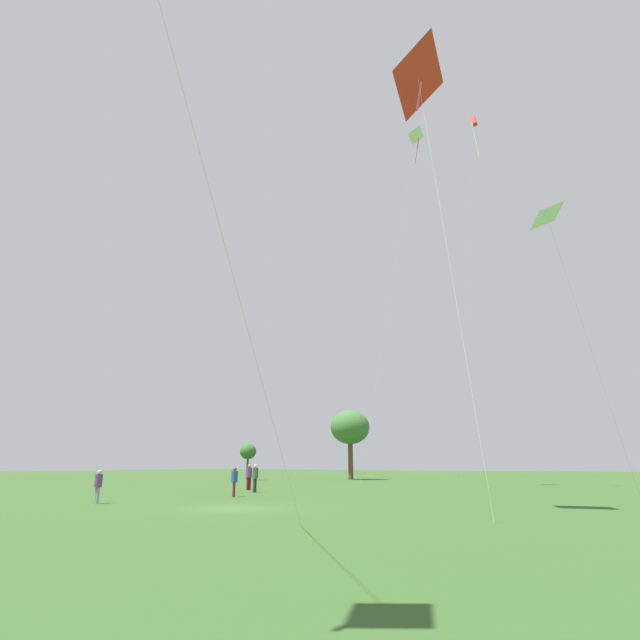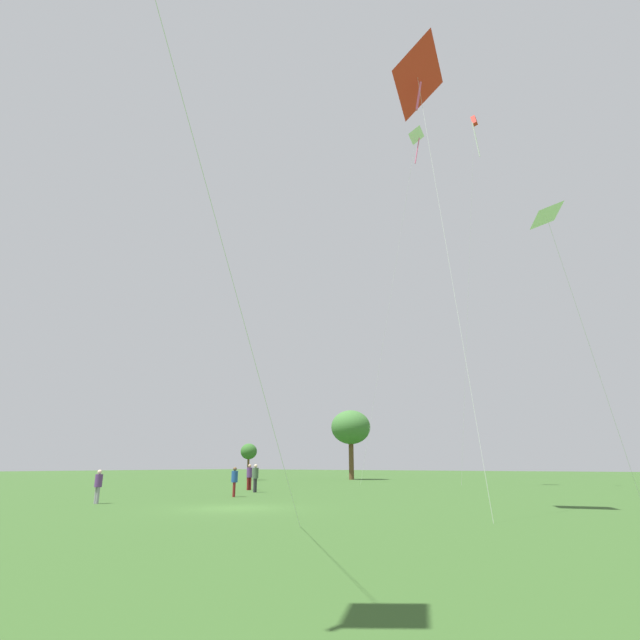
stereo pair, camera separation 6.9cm
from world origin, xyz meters
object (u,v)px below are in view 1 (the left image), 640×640
(person_standing_1, at_px, (98,484))
(kite_flying_0, at_px, (418,79))
(park_tree_0, at_px, (248,452))
(park_tree_1, at_px, (350,428))
(kite_flying_1, at_px, (547,218))
(person_standing_3, at_px, (249,475))
(kite_flying_3, at_px, (474,128))
(kite_flying_4, at_px, (415,143))
(person_standing_2, at_px, (234,480))
(person_standing_0, at_px, (255,476))

(person_standing_1, bearing_deg, kite_flying_0, -163.86)
(park_tree_0, xyz_separation_m, park_tree_1, (9.34, 8.86, 3.05))
(kite_flying_1, xyz_separation_m, park_tree_1, (-30.81, 35.10, -5.21))
(kite_flying_1, distance_m, park_tree_1, 46.99)
(person_standing_1, bearing_deg, kite_flying_1, -160.68)
(person_standing_3, relative_size, park_tree_1, 0.21)
(person_standing_3, height_order, park_tree_0, park_tree_0)
(kite_flying_3, relative_size, kite_flying_4, 1.00)
(kite_flying_0, relative_size, kite_flying_4, 0.61)
(kite_flying_4, bearing_deg, person_standing_2, -106.83)
(kite_flying_0, distance_m, park_tree_0, 48.41)
(person_standing_3, height_order, park_tree_1, park_tree_1)
(kite_flying_1, height_order, kite_flying_3, kite_flying_3)
(person_standing_0, height_order, person_standing_1, person_standing_0)
(person_standing_0, bearing_deg, kite_flying_3, 119.71)
(kite_flying_0, distance_m, park_tree_1, 47.50)
(person_standing_0, height_order, kite_flying_1, kite_flying_1)
(park_tree_0, relative_size, park_tree_1, 0.50)
(kite_flying_1, xyz_separation_m, kite_flying_4, (-13.27, 19.35, 20.79))
(person_standing_0, xyz_separation_m, kite_flying_3, (13.20, 14.25, 31.20))
(person_standing_2, distance_m, kite_flying_0, 23.49)
(park_tree_0, bearing_deg, person_standing_2, -48.79)
(person_standing_2, bearing_deg, person_standing_3, 176.35)
(person_standing_1, distance_m, park_tree_0, 37.78)
(person_standing_0, xyz_separation_m, park_tree_1, (-9.86, 29.02, 5.31))
(kite_flying_3, bearing_deg, kite_flying_1, -69.14)
(person_standing_0, height_order, kite_flying_3, kite_flying_3)
(person_standing_2, distance_m, kite_flying_3, 38.03)
(person_standing_0, bearing_deg, park_tree_1, -178.71)
(person_standing_2, bearing_deg, person_standing_1, -53.03)
(person_standing_3, bearing_deg, park_tree_1, 35.03)
(kite_flying_1, relative_size, kite_flying_4, 0.36)
(person_standing_3, relative_size, kite_flying_1, 0.15)
(person_standing_2, bearing_deg, park_tree_0, -178.71)
(kite_flying_1, height_order, park_tree_1, kite_flying_1)
(person_standing_3, bearing_deg, person_standing_1, -148.34)
(kite_flying_3, bearing_deg, kite_flying_0, -81.36)
(person_standing_2, height_order, kite_flying_4, kite_flying_4)
(person_standing_1, bearing_deg, person_standing_3, -74.70)
(person_standing_0, bearing_deg, park_tree_0, -153.87)
(park_tree_1, bearing_deg, kite_flying_4, -41.91)
(kite_flying_3, bearing_deg, park_tree_0, 169.67)
(kite_flying_4, bearing_deg, park_tree_0, 165.64)
(person_standing_1, xyz_separation_m, person_standing_2, (1.75, 7.53, 0.06))
(person_standing_3, bearing_deg, person_standing_0, -110.58)
(person_standing_0, bearing_deg, person_standing_3, -147.67)
(kite_flying_0, height_order, kite_flying_1, kite_flying_0)
(person_standing_3, distance_m, kite_flying_3, 36.96)
(person_standing_1, xyz_separation_m, park_tree_1, (-10.43, 40.97, 5.47))
(person_standing_0, relative_size, park_tree_0, 0.43)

